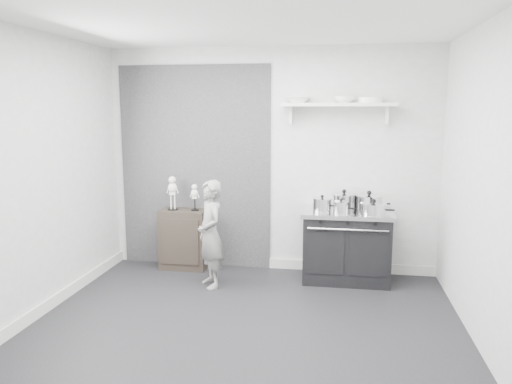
# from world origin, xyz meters

# --- Properties ---
(ground) EXTENTS (4.00, 4.00, 0.00)m
(ground) POSITION_xyz_m (0.00, 0.00, 0.00)
(ground) COLOR black
(ground) RESTS_ON ground
(room_shell) EXTENTS (4.02, 3.62, 2.71)m
(room_shell) POSITION_xyz_m (-0.09, 0.15, 1.64)
(room_shell) COLOR #B5B5B3
(room_shell) RESTS_ON ground
(wall_shelf) EXTENTS (1.30, 0.26, 0.24)m
(wall_shelf) POSITION_xyz_m (0.80, 1.68, 2.01)
(wall_shelf) COLOR silver
(wall_shelf) RESTS_ON room_shell
(stove) EXTENTS (1.03, 0.64, 0.82)m
(stove) POSITION_xyz_m (0.93, 1.48, 0.41)
(stove) COLOR black
(stove) RESTS_ON ground
(side_cabinet) EXTENTS (0.57, 0.33, 0.74)m
(side_cabinet) POSITION_xyz_m (-1.06, 1.61, 0.37)
(side_cabinet) COLOR black
(side_cabinet) RESTS_ON ground
(child) EXTENTS (0.48, 0.53, 1.20)m
(child) POSITION_xyz_m (-0.56, 1.03, 0.60)
(child) COLOR gray
(child) RESTS_ON ground
(pot_front_left) EXTENTS (0.30, 0.21, 0.19)m
(pot_front_left) POSITION_xyz_m (0.65, 1.38, 0.90)
(pot_front_left) COLOR silver
(pot_front_left) RESTS_ON stove
(pot_back_left) EXTENTS (0.37, 0.29, 0.23)m
(pot_back_left) POSITION_xyz_m (0.89, 1.60, 0.91)
(pot_back_left) COLOR silver
(pot_back_left) RESTS_ON stove
(pot_back_right) EXTENTS (0.39, 0.31, 0.23)m
(pot_back_right) POSITION_xyz_m (1.17, 1.57, 0.91)
(pot_back_right) COLOR silver
(pot_back_right) RESTS_ON stove
(pot_front_right) EXTENTS (0.37, 0.28, 0.17)m
(pot_front_right) POSITION_xyz_m (1.21, 1.32, 0.89)
(pot_front_right) COLOR silver
(pot_front_right) RESTS_ON stove
(pot_front_center) EXTENTS (0.26, 0.17, 0.17)m
(pot_front_center) POSITION_xyz_m (0.86, 1.31, 0.89)
(pot_front_center) COLOR silver
(pot_front_center) RESTS_ON stove
(skeleton_full) EXTENTS (0.13, 0.09, 0.48)m
(skeleton_full) POSITION_xyz_m (-1.19, 1.61, 0.98)
(skeleton_full) COLOR beige
(skeleton_full) RESTS_ON side_cabinet
(skeleton_torso) EXTENTS (0.10, 0.07, 0.37)m
(skeleton_torso) POSITION_xyz_m (-0.91, 1.61, 0.93)
(skeleton_torso) COLOR beige
(skeleton_torso) RESTS_ON side_cabinet
(bowl_large) EXTENTS (0.28, 0.28, 0.07)m
(bowl_large) POSITION_xyz_m (0.34, 1.67, 2.07)
(bowl_large) COLOR white
(bowl_large) RESTS_ON wall_shelf
(bowl_small) EXTENTS (0.23, 0.23, 0.07)m
(bowl_small) POSITION_xyz_m (0.87, 1.67, 2.08)
(bowl_small) COLOR white
(bowl_small) RESTS_ON wall_shelf
(plate_stack) EXTENTS (0.27, 0.27, 0.06)m
(plate_stack) POSITION_xyz_m (1.16, 1.67, 2.07)
(plate_stack) COLOR white
(plate_stack) RESTS_ON wall_shelf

